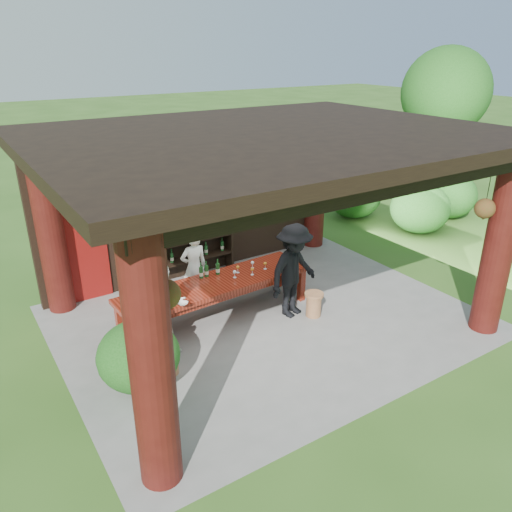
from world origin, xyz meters
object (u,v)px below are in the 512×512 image
stool_near_left (169,360)px  napkin_basket (164,297)px  host (194,268)px  stool_far_left (141,366)px  wine_shelf (179,233)px  stool_near_right (314,304)px  guest_woman (165,312)px  guest_man (294,271)px  tasting_table (216,287)px

stool_near_left → napkin_basket: napkin_basket is taller
stool_near_left → napkin_basket: bearing=69.0°
host → stool_far_left: bearing=48.6°
stool_near_left → host: (1.42, 1.94, 0.49)m
wine_shelf → stool_near_right: wine_shelf is taller
guest_woman → napkin_basket: size_ratio=6.37×
stool_near_left → napkin_basket: size_ratio=1.83×
guest_man → host: bearing=117.1°
wine_shelf → napkin_basket: bearing=-121.3°
tasting_table → stool_near_right: (1.58, -0.94, -0.38)m
host → tasting_table: bearing=97.2°
stool_far_left → wine_shelf: bearing=55.1°
stool_near_left → stool_far_left: (-0.44, 0.07, 0.00)m
guest_woman → guest_man: bearing=-5.0°
guest_woman → stool_near_left: bearing=-116.7°
stool_near_right → napkin_basket: 2.85m
stool_near_left → host: host is taller
tasting_table → host: bearing=93.9°
stool_near_right → stool_far_left: 3.49m
stool_far_left → host: bearing=45.3°
stool_near_right → guest_woman: (-2.86, 0.27, 0.58)m
wine_shelf → napkin_basket: size_ratio=9.47×
host → guest_man: size_ratio=0.82×
wine_shelf → tasting_table: (-0.15, -1.88, -0.45)m
stool_near_right → guest_woman: bearing=174.6°
stool_near_right → stool_far_left: (-3.49, -0.13, 0.00)m
wine_shelf → stool_near_right: size_ratio=5.15×
host → guest_man: bearing=135.5°
stool_near_left → guest_man: guest_man is taller
host → guest_man: guest_man is taller
wine_shelf → stool_far_left: (-2.06, -2.95, -0.83)m
tasting_table → stool_near_left: (-1.47, -1.13, -0.38)m
wine_shelf → tasting_table: 1.94m
guest_man → napkin_basket: 2.44m
guest_woman → stool_near_right: bearing=-10.4°
stool_far_left → host: host is taller
guest_man → napkin_basket: (-2.39, 0.49, -0.09)m
wine_shelf → stool_near_left: wine_shelf is taller
stool_near_right → stool_far_left: bearing=-177.9°
stool_near_right → napkin_basket: (-2.68, 0.76, 0.57)m
host → stool_near_right: bearing=136.4°
napkin_basket → wine_shelf: bearing=58.7°
wine_shelf → stool_near_left: size_ratio=5.17×
stool_near_left → stool_near_right: (3.05, 0.20, 0.00)m
stool_near_right → guest_woman: guest_woman is taller
napkin_basket → stool_near_left: bearing=-111.0°
stool_near_left → host: size_ratio=0.32×
stool_near_left → stool_far_left: size_ratio=0.99×
wine_shelf → guest_man: size_ratio=1.35×
stool_near_left → stool_far_left: bearing=171.3°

